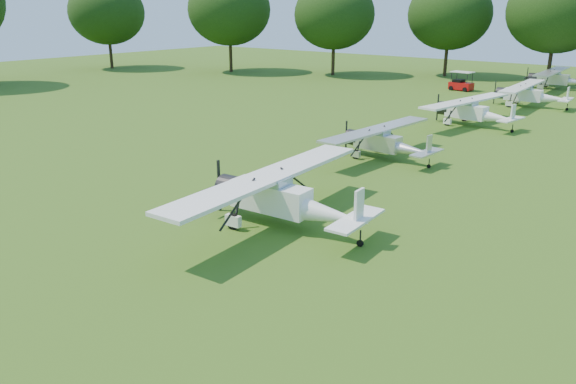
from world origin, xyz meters
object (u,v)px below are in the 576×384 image
(aircraft_4, at_px, (384,140))
(aircraft_3, at_px, (281,195))
(aircraft_6, at_px, (529,93))
(aircraft_7, at_px, (558,78))
(golf_cart, at_px, (461,84))
(aircraft_5, at_px, (472,110))

(aircraft_4, bearing_deg, aircraft_3, -76.44)
(aircraft_6, relative_size, aircraft_7, 0.96)
(aircraft_3, xyz_separation_m, golf_cart, (-9.69, 42.67, -0.68))
(aircraft_6, height_order, golf_cart, aircraft_6)
(aircraft_3, height_order, aircraft_7, aircraft_3)
(aircraft_3, xyz_separation_m, aircraft_4, (-2.06, 12.20, -0.23))
(aircraft_7, relative_size, golf_cart, 4.42)
(golf_cart, bearing_deg, aircraft_4, -69.87)
(aircraft_6, bearing_deg, golf_cart, 142.41)
(aircraft_3, relative_size, aircraft_5, 1.11)
(aircraft_5, height_order, aircraft_7, aircraft_7)
(aircraft_6, bearing_deg, aircraft_3, -91.14)
(aircraft_5, xyz_separation_m, aircraft_6, (0.79, 11.49, 0.00))
(aircraft_4, xyz_separation_m, golf_cart, (-7.64, 30.46, -0.45))
(aircraft_4, relative_size, aircraft_5, 0.92)
(aircraft_7, distance_m, golf_cart, 10.72)
(aircraft_5, relative_size, aircraft_7, 0.96)
(aircraft_4, distance_m, aircraft_7, 37.63)
(aircraft_5, distance_m, aircraft_7, 24.90)
(aircraft_4, bearing_deg, golf_cart, 108.07)
(aircraft_3, distance_m, aircraft_4, 12.38)
(aircraft_4, relative_size, aircraft_7, 0.88)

